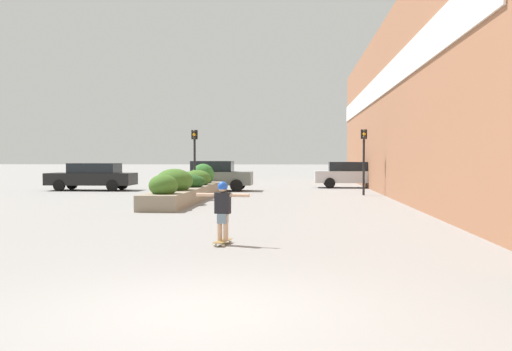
{
  "coord_description": "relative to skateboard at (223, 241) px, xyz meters",
  "views": [
    {
      "loc": [
        1.08,
        -6.5,
        1.79
      ],
      "look_at": [
        -0.17,
        10.33,
        1.27
      ],
      "focal_mm": 40.0,
      "sensor_mm": 36.0,
      "label": 1
    }
  ],
  "objects": [
    {
      "name": "skateboard",
      "position": [
        0.0,
        0.0,
        0.0
      ],
      "size": [
        0.33,
        0.74,
        0.09
      ],
      "rotation": [
        0.0,
        0.0,
        -0.19
      ],
      "color": "olive",
      "rests_on": "ground_plane"
    },
    {
      "name": "car_rightmost",
      "position": [
        4.77,
        22.94,
        0.74
      ],
      "size": [
        4.52,
        1.86,
        1.56
      ],
      "rotation": [
        0.0,
        0.0,
        -1.57
      ],
      "color": "#BCBCC1",
      "rests_on": "ground_plane"
    },
    {
      "name": "traffic_light_left",
      "position": [
        -3.5,
        15.92,
        2.11
      ],
      "size": [
        0.28,
        0.3,
        3.16
      ],
      "color": "black",
      "rests_on": "ground_plane"
    },
    {
      "name": "car_leftmost",
      "position": [
        12.23,
        21.97,
        0.71
      ],
      "size": [
        4.5,
        1.84,
        1.46
      ],
      "rotation": [
        0.0,
        0.0,
        -1.57
      ],
      "color": "navy",
      "rests_on": "ground_plane"
    },
    {
      "name": "traffic_light_right",
      "position": [
        4.7,
        16.06,
        2.11
      ],
      "size": [
        0.28,
        0.3,
        3.16
      ],
      "color": "black",
      "rests_on": "ground_plane"
    },
    {
      "name": "building_wall_right",
      "position": [
        5.95,
        13.25,
        4.15
      ],
      "size": [
        0.67,
        47.01,
        8.42
      ],
      "color": "#9E6647",
      "rests_on": "ground_plane"
    },
    {
      "name": "car_center_right",
      "position": [
        -9.81,
        19.09,
        0.72
      ],
      "size": [
        4.73,
        1.97,
        1.5
      ],
      "rotation": [
        0.0,
        0.0,
        1.57
      ],
      "color": "black",
      "rests_on": "ground_plane"
    },
    {
      "name": "car_center_left",
      "position": [
        -2.99,
        19.17,
        0.77
      ],
      "size": [
        4.0,
        1.88,
        1.63
      ],
      "rotation": [
        0.0,
        0.0,
        -1.57
      ],
      "color": "slate",
      "rests_on": "ground_plane"
    },
    {
      "name": "ground_plane",
      "position": [
        0.47,
        -5.13,
        -0.07
      ],
      "size": [
        300.0,
        300.0,
        0.0
      ],
      "primitive_type": "plane",
      "color": "gray"
    },
    {
      "name": "skateboarder",
      "position": [
        0.0,
        -0.0,
        0.76
      ],
      "size": [
        1.13,
        0.28,
        1.22
      ],
      "rotation": [
        0.0,
        0.0,
        -0.19
      ],
      "color": "tan",
      "rests_on": "skateboard"
    },
    {
      "name": "planter_box",
      "position": [
        -3.14,
        13.37,
        0.46
      ],
      "size": [
        1.54,
        13.53,
        1.5
      ],
      "color": "gray",
      "rests_on": "ground_plane"
    }
  ]
}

